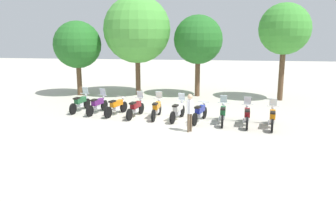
{
  "coord_description": "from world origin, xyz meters",
  "views": [
    {
      "loc": [
        2.35,
        -17.1,
        4.57
      ],
      "look_at": [
        0.0,
        0.5,
        0.9
      ],
      "focal_mm": 35.24,
      "sensor_mm": 36.0,
      "label": 1
    }
  ],
  "objects_px": {
    "motorcycle_8": "(247,115)",
    "tree_1": "(137,30)",
    "motorcycle_7": "(223,114)",
    "tree_0": "(77,45)",
    "motorcycle_4": "(157,108)",
    "motorcycle_2": "(116,106)",
    "tree_3": "(285,29)",
    "motorcycle_9": "(272,117)",
    "motorcycle_5": "(178,110)",
    "tree_2": "(198,40)",
    "motorcycle_3": "(136,108)",
    "motorcycle_6": "(200,112)",
    "person_0": "(190,110)",
    "motorcycle_1": "(98,105)",
    "motorcycle_0": "(80,103)"
  },
  "relations": [
    {
      "from": "motorcycle_9",
      "to": "tree_1",
      "type": "relative_size",
      "value": 0.3
    },
    {
      "from": "motorcycle_5",
      "to": "person_0",
      "type": "xyz_separation_m",
      "value": [
        0.78,
        -2.08,
        0.56
      ]
    },
    {
      "from": "motorcycle_2",
      "to": "motorcycle_3",
      "type": "relative_size",
      "value": 0.97
    },
    {
      "from": "tree_0",
      "to": "tree_3",
      "type": "distance_m",
      "value": 14.55
    },
    {
      "from": "motorcycle_8",
      "to": "person_0",
      "type": "relative_size",
      "value": 1.21
    },
    {
      "from": "tree_0",
      "to": "tree_2",
      "type": "height_order",
      "value": "tree_2"
    },
    {
      "from": "motorcycle_4",
      "to": "motorcycle_7",
      "type": "relative_size",
      "value": 1.0
    },
    {
      "from": "motorcycle_2",
      "to": "motorcycle_4",
      "type": "distance_m",
      "value": 2.39
    },
    {
      "from": "motorcycle_5",
      "to": "tree_2",
      "type": "xyz_separation_m",
      "value": [
        0.72,
        7.02,
        3.57
      ]
    },
    {
      "from": "motorcycle_4",
      "to": "tree_1",
      "type": "xyz_separation_m",
      "value": [
        -2.52,
        6.65,
        4.3
      ]
    },
    {
      "from": "motorcycle_4",
      "to": "motorcycle_8",
      "type": "bearing_deg",
      "value": -98.39
    },
    {
      "from": "motorcycle_5",
      "to": "tree_0",
      "type": "xyz_separation_m",
      "value": [
        -8.04,
        6.25,
        3.21
      ]
    },
    {
      "from": "motorcycle_4",
      "to": "motorcycle_8",
      "type": "distance_m",
      "value": 4.85
    },
    {
      "from": "motorcycle_7",
      "to": "tree_0",
      "type": "distance_m",
      "value": 12.75
    },
    {
      "from": "motorcycle_0",
      "to": "motorcycle_1",
      "type": "relative_size",
      "value": 1.01
    },
    {
      "from": "motorcycle_2",
      "to": "motorcycle_9",
      "type": "height_order",
      "value": "motorcycle_9"
    },
    {
      "from": "motorcycle_1",
      "to": "tree_3",
      "type": "distance_m",
      "value": 13.16
    },
    {
      "from": "motorcycle_5",
      "to": "person_0",
      "type": "relative_size",
      "value": 1.19
    },
    {
      "from": "motorcycle_6",
      "to": "person_0",
      "type": "relative_size",
      "value": 1.18
    },
    {
      "from": "motorcycle_5",
      "to": "tree_0",
      "type": "distance_m",
      "value": 10.67
    },
    {
      "from": "motorcycle_0",
      "to": "motorcycle_9",
      "type": "bearing_deg",
      "value": -92.18
    },
    {
      "from": "motorcycle_2",
      "to": "motorcycle_5",
      "type": "distance_m",
      "value": 3.62
    },
    {
      "from": "tree_0",
      "to": "tree_1",
      "type": "distance_m",
      "value": 4.51
    },
    {
      "from": "motorcycle_4",
      "to": "motorcycle_6",
      "type": "bearing_deg",
      "value": -99.85
    },
    {
      "from": "motorcycle_9",
      "to": "tree_2",
      "type": "bearing_deg",
      "value": 36.77
    },
    {
      "from": "person_0",
      "to": "tree_2",
      "type": "relative_size",
      "value": 0.31
    },
    {
      "from": "motorcycle_7",
      "to": "motorcycle_5",
      "type": "bearing_deg",
      "value": 84.03
    },
    {
      "from": "motorcycle_3",
      "to": "person_0",
      "type": "relative_size",
      "value": 1.2
    },
    {
      "from": "motorcycle_3",
      "to": "motorcycle_6",
      "type": "distance_m",
      "value": 3.61
    },
    {
      "from": "motorcycle_4",
      "to": "person_0",
      "type": "xyz_separation_m",
      "value": [
        1.97,
        -2.39,
        0.56
      ]
    },
    {
      "from": "motorcycle_7",
      "to": "tree_0",
      "type": "relative_size",
      "value": 0.4
    },
    {
      "from": "motorcycle_0",
      "to": "motorcycle_7",
      "type": "xyz_separation_m",
      "value": [
        8.31,
        -1.62,
        0.0
      ]
    },
    {
      "from": "motorcycle_0",
      "to": "motorcycle_4",
      "type": "bearing_deg",
      "value": -92.11
    },
    {
      "from": "motorcycle_3",
      "to": "tree_0",
      "type": "bearing_deg",
      "value": 55.2
    },
    {
      "from": "motorcycle_3",
      "to": "motorcycle_7",
      "type": "xyz_separation_m",
      "value": [
        4.75,
        -0.73,
        0.0
      ]
    },
    {
      "from": "motorcycle_7",
      "to": "tree_0",
      "type": "bearing_deg",
      "value": 60.85
    },
    {
      "from": "motorcycle_4",
      "to": "motorcycle_5",
      "type": "relative_size",
      "value": 1.02
    },
    {
      "from": "motorcycle_8",
      "to": "motorcycle_9",
      "type": "height_order",
      "value": "same"
    },
    {
      "from": "person_0",
      "to": "tree_1",
      "type": "relative_size",
      "value": 0.25
    },
    {
      "from": "motorcycle_2",
      "to": "tree_3",
      "type": "distance_m",
      "value": 12.28
    },
    {
      "from": "tree_0",
      "to": "tree_3",
      "type": "height_order",
      "value": "tree_3"
    },
    {
      "from": "motorcycle_2",
      "to": "motorcycle_9",
      "type": "xyz_separation_m",
      "value": [
        8.31,
        -1.49,
        0.01
      ]
    },
    {
      "from": "motorcycle_8",
      "to": "tree_2",
      "type": "bearing_deg",
      "value": 25.66
    },
    {
      "from": "motorcycle_6",
      "to": "motorcycle_9",
      "type": "relative_size",
      "value": 0.98
    },
    {
      "from": "motorcycle_3",
      "to": "motorcycle_9",
      "type": "height_order",
      "value": "same"
    },
    {
      "from": "motorcycle_4",
      "to": "motorcycle_8",
      "type": "height_order",
      "value": "same"
    },
    {
      "from": "motorcycle_0",
      "to": "motorcycle_8",
      "type": "height_order",
      "value": "same"
    },
    {
      "from": "motorcycle_6",
      "to": "tree_3",
      "type": "bearing_deg",
      "value": -22.64
    },
    {
      "from": "motorcycle_1",
      "to": "person_0",
      "type": "relative_size",
      "value": 1.19
    },
    {
      "from": "motorcycle_8",
      "to": "tree_1",
      "type": "relative_size",
      "value": 0.3
    }
  ]
}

